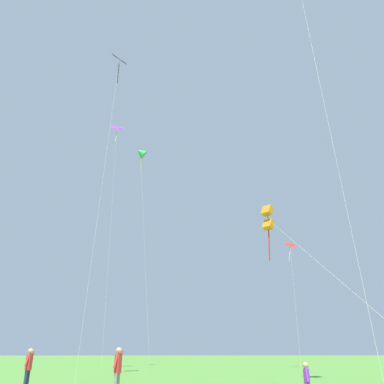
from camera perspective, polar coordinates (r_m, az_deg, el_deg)
name	(u,v)px	position (r m, az deg, el deg)	size (l,w,h in m)	color
kite_orange_box	(269,219)	(20.88, 11.07, -3.92)	(4.11, 8.32, 8.80)	orange
kite_red_high	(290,251)	(48.69, 14.12, -8.38)	(2.78, 7.01, 14.05)	red
kite_purple_streamer	(116,138)	(48.43, -10.94, 7.70)	(2.05, 5.44, 27.54)	purple
kite_green_small	(141,153)	(54.88, -7.47, 5.68)	(3.73, 7.69, 28.04)	green
kite_black_large	(118,71)	(37.53, -10.71, 16.91)	(1.50, 7.24, 27.24)	black
person_child_small	(307,382)	(12.99, 16.39, -24.96)	(0.18, 0.43, 1.32)	#2D3351
person_foreground_watcher	(118,367)	(16.39, -10.74, -23.76)	(0.32, 0.55, 1.76)	gray
person_near_tree	(29,366)	(19.88, -22.66, -22.26)	(0.25, 0.56, 1.74)	#2D3351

